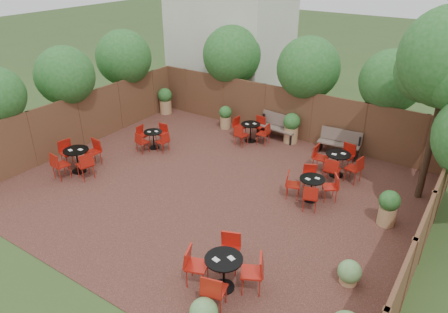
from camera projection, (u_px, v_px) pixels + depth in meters
The scene contains 12 objects.
ground at pixel (213, 190), 13.05m from camera, with size 80.00×80.00×0.00m, color #354F23.
courtyard_paving at pixel (213, 190), 13.04m from camera, with size 12.00×10.00×0.02m, color #3A1F17.
fence_back at pixel (286, 113), 16.31m from camera, with size 12.00×0.08×2.00m, color #4E2D1D.
fence_left at pixel (81, 121), 15.57m from camera, with size 0.08×10.00×2.00m, color #4E2D1D.
fence_right at pixel (425, 229), 9.62m from camera, with size 0.08×10.00×2.00m, color #4E2D1D.
neighbour_building at pixel (232, 14), 19.42m from camera, with size 5.00×4.00×8.00m, color beige.
overhang_foliage at pixel (237, 75), 14.96m from camera, with size 15.52×10.35×2.45m.
park_bench_left at pixel (278, 127), 16.32m from camera, with size 1.62×0.67×0.98m.
park_bench_right at pixel (340, 142), 15.10m from camera, with size 1.52×0.61×0.92m.
bistro_tables at pixel (222, 172), 13.13m from camera, with size 8.98×8.70×0.95m.
planters at pixel (249, 127), 16.03m from camera, with size 11.20×4.03×1.18m.
low_shrubs at pixel (306, 311), 8.29m from camera, with size 3.13×3.32×0.75m.
Camera 1 is at (6.49, -9.10, 6.82)m, focal length 33.53 mm.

